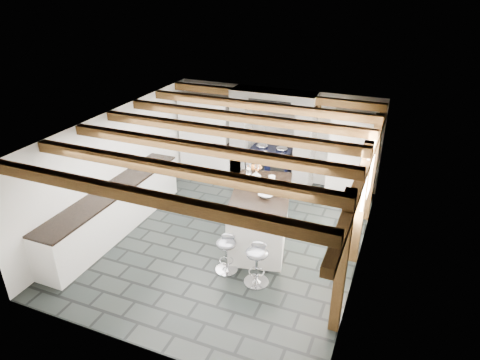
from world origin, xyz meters
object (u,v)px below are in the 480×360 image
at_px(kitchen_island, 260,216).
at_px(bar_stool_far, 226,249).
at_px(range_cooker, 271,165).
at_px(bar_stool_near, 257,259).

bearing_deg(kitchen_island, bar_stool_far, -113.36).
relative_size(range_cooker, bar_stool_far, 1.38).
bearing_deg(range_cooker, bar_stool_far, -83.69).
height_order(range_cooker, kitchen_island, kitchen_island).
relative_size(range_cooker, bar_stool_near, 1.28).
xyz_separation_m(range_cooker, bar_stool_near, (1.00, -3.75, 0.02)).
bearing_deg(bar_stool_far, range_cooker, 81.40).
relative_size(range_cooker, kitchen_island, 0.45).
xyz_separation_m(kitchen_island, bar_stool_far, (-0.21, -1.15, -0.07)).
bearing_deg(bar_stool_near, bar_stool_far, 159.36).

